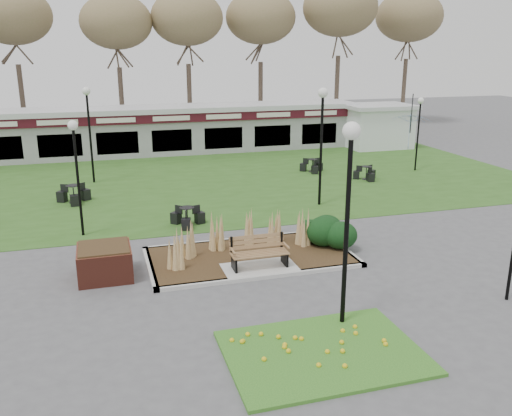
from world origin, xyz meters
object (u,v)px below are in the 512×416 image
object	(u,v)px
bistro_set_d	(312,168)
patio_umbrella	(410,132)
bistro_set_b	(74,197)
lamp_post_far_right	(419,118)
bistro_set_c	(366,175)
park_bench	(259,251)
service_hut	(377,125)
lamp_post_mid_left	(75,153)
lamp_post_far_left	(88,114)
food_pavilion	(168,129)
bistro_set_a	(187,219)
brick_planter	(105,262)
lamp_post_near_left	(349,181)
lamp_post_mid_right	(322,121)

from	to	relation	value
bistro_set_d	patio_umbrella	size ratio (longest dim) A/B	0.45
bistro_set_b	bistro_set_d	xyz separation A→B (m)	(12.04, 2.69, -0.03)
lamp_post_far_right	bistro_set_c	distance (m)	4.55
park_bench	bistro_set_c	size ratio (longest dim) A/B	1.35
service_hut	lamp_post_mid_left	distance (m)	22.74
lamp_post_far_left	lamp_post_mid_left	bearing A→B (deg)	-93.05
food_pavilion	lamp_post_far_right	size ratio (longest dim) A/B	6.31
bistro_set_a	bistro_set_d	distance (m)	10.67
bistro_set_c	patio_umbrella	bearing A→B (deg)	36.51
park_bench	bistro_set_d	distance (m)	13.60
bistro_set_a	patio_umbrella	distance (m)	16.38
bistro_set_b	brick_planter	bearing A→B (deg)	-82.71
lamp_post_near_left	patio_umbrella	bearing A→B (deg)	54.21
park_bench	food_pavilion	xyz separation A→B (m)	(0.00, 19.71, 0.89)
service_hut	bistro_set_c	size ratio (longest dim) A/B	3.49
brick_planter	patio_umbrella	xyz separation A→B (m)	(17.26, 12.00, 1.30)
service_hut	lamp_post_far_left	distance (m)	18.92
lamp_post_mid_left	brick_planter	bearing A→B (deg)	-80.36
lamp_post_mid_right	service_hut	bearing A→B (deg)	52.50
lamp_post_mid_right	lamp_post_far_left	distance (m)	11.36
service_hut	bistro_set_d	xyz separation A→B (m)	(-6.94, -5.84, -1.20)
park_bench	lamp_post_mid_right	world-z (taller)	lamp_post_mid_right
park_bench	bistro_set_d	size ratio (longest dim) A/B	1.33
patio_umbrella	lamp_post_near_left	bearing A→B (deg)	-125.79
lamp_post_mid_left	bistro_set_b	xyz separation A→B (m)	(-0.41, 4.50, -2.69)
bistro_set_d	lamp_post_mid_left	bearing A→B (deg)	-148.28
food_pavilion	bistro_set_b	world-z (taller)	food_pavilion
lamp_post_mid_right	lamp_post_far_right	xyz separation A→B (m)	(7.58, 4.72, -0.70)
lamp_post_mid_right	bistro_set_a	world-z (taller)	lamp_post_mid_right
bistro_set_a	patio_umbrella	bearing A→B (deg)	29.38
park_bench	bistro_set_a	bearing A→B (deg)	105.87
brick_planter	bistro_set_d	xyz separation A→B (m)	(10.96, 11.16, -0.23)
brick_planter	bistro_set_b	bearing A→B (deg)	97.29
lamp_post_far_right	food_pavilion	bearing A→B (deg)	143.17
brick_planter	lamp_post_mid_left	distance (m)	4.73
bistro_set_d	lamp_post_far_left	bearing A→B (deg)	175.66
service_hut	lamp_post_far_left	bearing A→B (deg)	-164.63
lamp_post_mid_left	bistro_set_d	xyz separation A→B (m)	(11.63, 7.19, -2.71)
park_bench	bistro_set_d	world-z (taller)	park_bench
park_bench	lamp_post_far_right	bearing A→B (deg)	41.61
lamp_post_mid_left	bistro_set_b	world-z (taller)	lamp_post_mid_left
brick_planter	lamp_post_far_left	bearing A→B (deg)	91.17
lamp_post_mid_right	lamp_post_far_right	world-z (taller)	lamp_post_mid_right
lamp_post_mid_left	bistro_set_c	distance (m)	14.65
service_hut	lamp_post_far_right	size ratio (longest dim) A/B	1.13
bistro_set_b	bistro_set_c	bearing A→B (deg)	1.22
park_bench	patio_umbrella	size ratio (longest dim) A/B	0.60
lamp_post_far_right	bistro_set_b	bearing A→B (deg)	-175.20
park_bench	lamp_post_near_left	xyz separation A→B (m)	(0.97, -3.75, 2.95)
lamp_post_far_left	bistro_set_c	bearing A→B (deg)	-13.86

